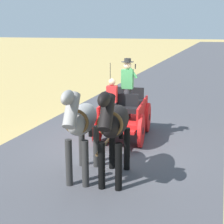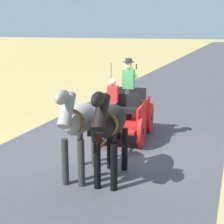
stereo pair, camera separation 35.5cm
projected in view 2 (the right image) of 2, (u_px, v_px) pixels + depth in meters
name	position (u px, v px, depth m)	size (l,w,h in m)	color
ground_plane	(113.00, 145.00, 9.86)	(200.00, 200.00, 0.00)	tan
road_surface	(113.00, 145.00, 9.86)	(6.25, 160.00, 0.01)	#424247
horse_drawn_carriage	(125.00, 113.00, 10.30)	(1.63, 4.52, 2.50)	red
horse_near_side	(111.00, 124.00, 7.25)	(0.74, 2.14, 2.21)	black
horse_off_side	(78.00, 122.00, 7.44)	(0.79, 2.15, 2.21)	gray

